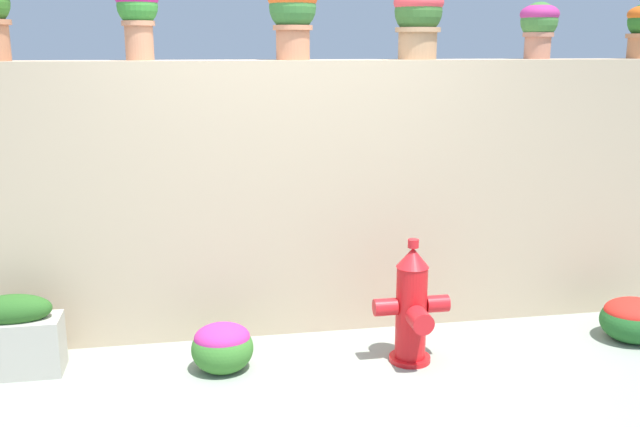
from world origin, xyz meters
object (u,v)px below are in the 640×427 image
at_px(potted_plant_4, 418,16).
at_px(planter_box, 15,336).
at_px(potted_plant_2, 138,12).
at_px(potted_plant_3, 293,12).
at_px(flower_bush_left, 222,345).
at_px(potted_plant_5, 539,24).
at_px(flower_bush_right, 634,318).
at_px(fire_hydrant, 412,308).

distance_m(potted_plant_4, planter_box, 3.20).
xyz_separation_m(potted_plant_2, planter_box, (-0.77, -0.50, -1.86)).
height_order(potted_plant_3, flower_bush_left, potted_plant_3).
distance_m(potted_plant_3, potted_plant_5, 1.70).
bearing_deg(flower_bush_right, potted_plant_2, 167.57).
relative_size(potted_plant_3, potted_plant_4, 1.02).
height_order(potted_plant_3, potted_plant_5, potted_plant_3).
relative_size(potted_plant_2, planter_box, 0.85).
bearing_deg(potted_plant_2, fire_hydrant, -25.65).
xyz_separation_m(potted_plant_5, flower_bush_right, (0.46, -0.71, -1.89)).
height_order(potted_plant_5, flower_bush_left, potted_plant_5).
relative_size(fire_hydrant, flower_bush_left, 2.10).
height_order(potted_plant_2, potted_plant_5, potted_plant_2).
bearing_deg(flower_bush_right, flower_bush_left, 179.56).
height_order(potted_plant_2, fire_hydrant, potted_plant_2).
xyz_separation_m(flower_bush_left, flower_bush_right, (2.69, -0.02, -0.01)).
relative_size(potted_plant_2, potted_plant_3, 0.95).
bearing_deg(fire_hydrant, potted_plant_5, 35.31).
bearing_deg(fire_hydrant, flower_bush_right, 2.41).
bearing_deg(potted_plant_2, potted_plant_5, 0.42).
distance_m(potted_plant_3, planter_box, 2.59).
bearing_deg(potted_plant_4, potted_plant_3, -178.36).
bearing_deg(fire_hydrant, potted_plant_3, 130.45).
relative_size(potted_plant_5, flower_bush_right, 0.86).
xyz_separation_m(potted_plant_5, planter_box, (-3.43, -0.51, -1.81)).
bearing_deg(potted_plant_4, planter_box, -169.25).
xyz_separation_m(potted_plant_4, flower_bush_right, (1.33, -0.68, -1.93)).
xyz_separation_m(fire_hydrant, planter_box, (-2.34, 0.26, -0.11)).
relative_size(potted_plant_3, flower_bush_right, 1.07).
bearing_deg(flower_bush_right, planter_box, 177.19).
distance_m(potted_plant_4, flower_bush_left, 2.45).
xyz_separation_m(potted_plant_4, planter_box, (-2.56, -0.49, -1.85)).
height_order(potted_plant_2, potted_plant_4, potted_plant_4).
xyz_separation_m(flower_bush_right, planter_box, (-3.89, 0.19, 0.08)).
relative_size(potted_plant_2, flower_bush_left, 1.22).
height_order(fire_hydrant, flower_bush_right, fire_hydrant).
xyz_separation_m(potted_plant_5, flower_bush_left, (-2.23, -0.69, -1.88)).
xyz_separation_m(potted_plant_4, flower_bush_left, (-1.36, -0.66, -1.92)).
distance_m(potted_plant_3, flower_bush_right, 2.98).
bearing_deg(potted_plant_5, planter_box, -171.46).
height_order(potted_plant_5, flower_bush_right, potted_plant_5).
bearing_deg(potted_plant_2, flower_bush_left, -57.48).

